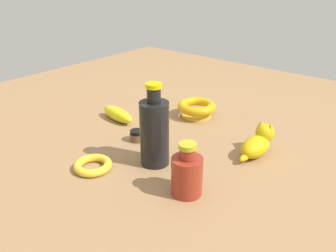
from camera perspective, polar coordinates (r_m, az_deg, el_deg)
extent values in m
plane|color=#936D47|center=(1.08, 0.00, -2.68)|extent=(2.00, 2.00, 0.00)
cylinder|color=brown|center=(1.09, -5.23, -1.85)|extent=(0.04, 0.04, 0.02)
cylinder|color=yellow|center=(1.08, -5.25, -1.36)|extent=(0.04, 0.04, 0.00)
cylinder|color=black|center=(1.08, -5.26, -1.00)|extent=(0.04, 0.04, 0.01)
cylinder|color=maroon|center=(0.83, 3.15, -8.28)|extent=(0.08, 0.08, 0.10)
cylinder|color=maroon|center=(0.79, 3.25, -4.56)|extent=(0.04, 0.04, 0.03)
cylinder|color=gold|center=(0.78, 3.29, -3.30)|extent=(0.04, 0.04, 0.01)
ellipsoid|color=yellow|center=(1.23, -8.37, 1.96)|extent=(0.07, 0.16, 0.05)
cylinder|color=gold|center=(1.26, 4.72, 1.82)|extent=(0.11, 0.11, 0.01)
torus|color=#D39910|center=(1.25, 4.77, 3.26)|extent=(0.14, 0.14, 0.03)
cylinder|color=black|center=(0.93, -2.25, -1.29)|extent=(0.08, 0.08, 0.18)
cylinder|color=black|center=(0.88, -2.37, 5.13)|extent=(0.04, 0.04, 0.04)
cylinder|color=#D8B906|center=(0.88, -2.40, 6.72)|extent=(0.04, 0.04, 0.01)
ellipsoid|color=gold|center=(1.02, 14.29, -3.36)|extent=(0.12, 0.07, 0.06)
sphere|color=gold|center=(1.05, 15.80, -1.12)|extent=(0.06, 0.06, 0.06)
cone|color=gold|center=(1.04, 15.22, 0.29)|extent=(0.02, 0.02, 0.02)
cone|color=gold|center=(1.03, 16.68, -0.20)|extent=(0.02, 0.02, 0.02)
ellipsoid|color=gold|center=(0.98, 12.69, -5.04)|extent=(0.05, 0.02, 0.02)
torus|color=yellow|center=(0.96, -12.36, -6.38)|extent=(0.10, 0.10, 0.02)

